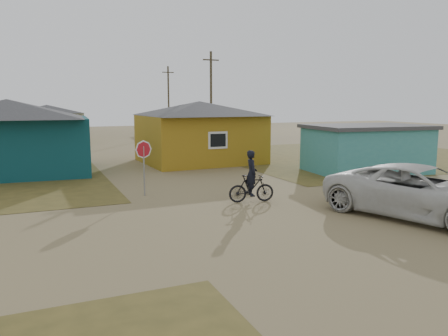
% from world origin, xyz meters
% --- Properties ---
extents(ground, '(120.00, 120.00, 0.00)m').
position_xyz_m(ground, '(0.00, 0.00, 0.00)').
color(ground, olive).
extents(grass_ne, '(20.00, 18.00, 0.00)m').
position_xyz_m(grass_ne, '(14.00, 13.00, 0.01)').
color(grass_ne, brown).
rests_on(grass_ne, ground).
extents(house_teal, '(8.93, 7.08, 4.00)m').
position_xyz_m(house_teal, '(-8.50, 13.50, 2.05)').
color(house_teal, '#0A363C').
rests_on(house_teal, ground).
extents(house_yellow, '(7.72, 6.76, 3.90)m').
position_xyz_m(house_yellow, '(2.50, 14.00, 2.00)').
color(house_yellow, '#9D7618').
rests_on(house_yellow, ground).
extents(shed_turquoise, '(6.71, 4.93, 2.60)m').
position_xyz_m(shed_turquoise, '(9.50, 6.50, 1.31)').
color(shed_turquoise, teal).
rests_on(shed_turquoise, ground).
extents(house_pale_west, '(7.04, 6.15, 3.60)m').
position_xyz_m(house_pale_west, '(-6.00, 34.00, 1.86)').
color(house_pale_west, '#B1B99F').
rests_on(house_pale_west, ground).
extents(house_beige_east, '(6.95, 6.05, 3.60)m').
position_xyz_m(house_beige_east, '(10.00, 40.00, 1.86)').
color(house_beige_east, gray).
rests_on(house_beige_east, ground).
extents(utility_pole_near, '(1.40, 0.20, 8.00)m').
position_xyz_m(utility_pole_near, '(6.50, 22.00, 4.14)').
color(utility_pole_near, '#483E2B').
rests_on(utility_pole_near, ground).
extents(utility_pole_far, '(1.40, 0.20, 8.00)m').
position_xyz_m(utility_pole_far, '(7.50, 38.00, 4.14)').
color(utility_pole_far, '#483E2B').
rests_on(utility_pole_far, ground).
extents(stop_sign, '(0.75, 0.10, 2.30)m').
position_xyz_m(stop_sign, '(-3.21, 5.17, 1.70)').
color(stop_sign, gray).
rests_on(stop_sign, ground).
extents(cyclist, '(1.85, 0.85, 2.01)m').
position_xyz_m(cyclist, '(0.31, 2.37, 0.73)').
color(cyclist, black).
rests_on(cyclist, ground).
extents(vehicle, '(4.78, 6.91, 1.75)m').
position_xyz_m(vehicle, '(4.41, -1.97, 0.88)').
color(vehicle, silver).
rests_on(vehicle, ground).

